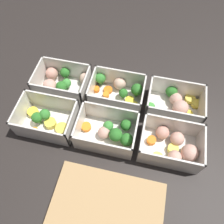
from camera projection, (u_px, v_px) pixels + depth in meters
name	position (u px, v px, depth m)	size (l,w,h in m)	color
ground_plane	(112.00, 116.00, 0.69)	(4.00, 4.00, 0.00)	#282321
container_near_left	(175.00, 106.00, 0.68)	(0.18, 0.14, 0.08)	silver
container_near_center	(119.00, 92.00, 0.70)	(0.17, 0.14, 0.08)	silver
container_near_right	(62.00, 82.00, 0.72)	(0.17, 0.12, 0.08)	silver
container_far_left	(173.00, 146.00, 0.61)	(0.17, 0.12, 0.08)	silver
container_far_center	(111.00, 132.00, 0.63)	(0.17, 0.12, 0.08)	silver
container_far_right	(47.00, 120.00, 0.65)	(0.17, 0.12, 0.08)	silver
cutting_board	(107.00, 208.00, 0.55)	(0.28, 0.18, 0.02)	tan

